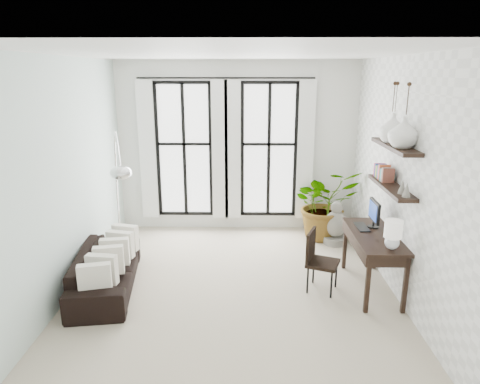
{
  "coord_description": "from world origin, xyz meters",
  "views": [
    {
      "loc": [
        0.18,
        -5.51,
        2.98
      ],
      "look_at": [
        0.09,
        0.3,
        1.35
      ],
      "focal_mm": 32.0,
      "sensor_mm": 36.0,
      "label": 1
    }
  ],
  "objects_px": {
    "sofa": "(106,270)",
    "arc_lamp": "(117,165)",
    "desk_chair": "(318,257)",
    "desk": "(375,240)",
    "buddha": "(336,226)",
    "plant": "(325,203)"
  },
  "relations": [
    {
      "from": "sofa",
      "to": "arc_lamp",
      "type": "xyz_separation_m",
      "value": [
        0.1,
        0.55,
        1.41
      ]
    },
    {
      "from": "desk_chair",
      "to": "arc_lamp",
      "type": "distance_m",
      "value": 3.16
    },
    {
      "from": "desk",
      "to": "buddha",
      "type": "bearing_deg",
      "value": 95.36
    },
    {
      "from": "desk",
      "to": "arc_lamp",
      "type": "height_order",
      "value": "arc_lamp"
    },
    {
      "from": "sofa",
      "to": "desk",
      "type": "bearing_deg",
      "value": -98.02
    },
    {
      "from": "sofa",
      "to": "desk_chair",
      "type": "distance_m",
      "value": 2.98
    },
    {
      "from": "plant",
      "to": "arc_lamp",
      "type": "relative_size",
      "value": 0.61
    },
    {
      "from": "plant",
      "to": "desk",
      "type": "height_order",
      "value": "plant"
    },
    {
      "from": "desk",
      "to": "arc_lamp",
      "type": "relative_size",
      "value": 0.64
    },
    {
      "from": "desk_chair",
      "to": "arc_lamp",
      "type": "relative_size",
      "value": 0.4
    },
    {
      "from": "sofa",
      "to": "buddha",
      "type": "height_order",
      "value": "buddha"
    },
    {
      "from": "desk",
      "to": "plant",
      "type": "bearing_deg",
      "value": 99.36
    },
    {
      "from": "plant",
      "to": "buddha",
      "type": "distance_m",
      "value": 0.47
    },
    {
      "from": "desk_chair",
      "to": "buddha",
      "type": "xyz_separation_m",
      "value": [
        0.61,
        1.71,
        -0.16
      ]
    },
    {
      "from": "arc_lamp",
      "to": "buddha",
      "type": "relative_size",
      "value": 2.77
    },
    {
      "from": "sofa",
      "to": "desk_chair",
      "type": "bearing_deg",
      "value": -97.66
    },
    {
      "from": "desk_chair",
      "to": "arc_lamp",
      "type": "bearing_deg",
      "value": -168.03
    },
    {
      "from": "sofa",
      "to": "desk_chair",
      "type": "xyz_separation_m",
      "value": [
        2.98,
        0.02,
        0.21
      ]
    },
    {
      "from": "sofa",
      "to": "desk_chair",
      "type": "height_order",
      "value": "desk_chair"
    },
    {
      "from": "buddha",
      "to": "arc_lamp",
      "type": "bearing_deg",
      "value": -161.36
    },
    {
      "from": "plant",
      "to": "buddha",
      "type": "bearing_deg",
      "value": -58.96
    },
    {
      "from": "plant",
      "to": "arc_lamp",
      "type": "distance_m",
      "value": 3.76
    }
  ]
}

